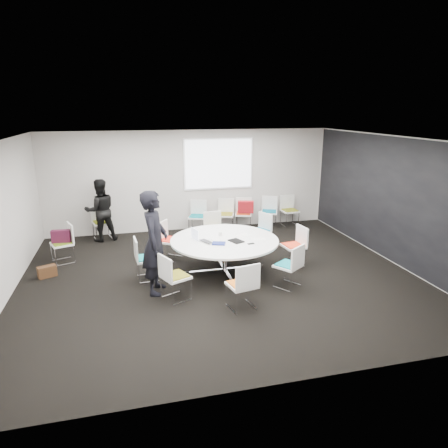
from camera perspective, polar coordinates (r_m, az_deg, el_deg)
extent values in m
cube|color=black|center=(8.42, -0.68, -7.52)|extent=(8.00, 7.00, 0.04)
cube|color=white|center=(7.72, -0.75, 12.14)|extent=(8.00, 7.00, 0.04)
cube|color=#B6B1AC|center=(11.33, -4.78, 6.19)|extent=(8.00, 0.04, 2.80)
cube|color=#B6B1AC|center=(4.78, 9.04, -8.42)|extent=(8.00, 0.04, 2.80)
cube|color=#B6B1AC|center=(9.67, 23.22, 3.15)|extent=(0.04, 7.00, 2.80)
cube|color=black|center=(9.65, 23.07, 3.14)|extent=(0.01, 6.94, 2.74)
cube|color=silver|center=(8.60, 0.06, -6.56)|extent=(0.90, 0.90, 0.08)
cylinder|color=silver|center=(8.48, 0.06, -4.54)|extent=(0.10, 0.10, 0.65)
cylinder|color=white|center=(8.36, 0.06, -2.33)|extent=(2.26, 2.26, 0.04)
cube|color=white|center=(11.36, -0.76, 8.56)|extent=(1.90, 0.03, 1.35)
cube|color=silver|center=(9.01, 9.79, -4.54)|extent=(0.47, 0.47, 0.42)
cube|color=white|center=(8.93, 9.86, -3.16)|extent=(0.50, 0.51, 0.04)
cube|color=red|center=(8.92, 9.87, -2.98)|extent=(0.43, 0.45, 0.03)
cube|color=white|center=(8.97, 11.08, -1.60)|extent=(0.10, 0.46, 0.42)
cube|color=silver|center=(9.94, 5.02, -2.36)|extent=(0.56, 0.56, 0.42)
cube|color=white|center=(9.87, 5.05, -1.10)|extent=(0.60, 0.60, 0.04)
cube|color=#075B7B|center=(9.86, 5.05, -0.93)|extent=(0.52, 0.52, 0.03)
cube|color=white|center=(9.94, 5.95, 0.40)|extent=(0.23, 0.43, 0.42)
cube|color=silver|center=(9.99, -1.32, -2.20)|extent=(0.45, 0.45, 0.42)
cube|color=white|center=(9.92, -1.32, -0.94)|extent=(0.50, 0.48, 0.04)
cube|color=#716516|center=(9.91, -1.33, -0.77)|extent=(0.43, 0.41, 0.03)
cube|color=white|center=(10.05, -1.69, 0.65)|extent=(0.46, 0.07, 0.42)
cube|color=silver|center=(9.33, -7.59, -3.72)|extent=(0.59, 0.59, 0.42)
cube|color=white|center=(9.25, -7.65, -2.38)|extent=(0.63, 0.63, 0.04)
cube|color=red|center=(9.24, -7.65, -2.21)|extent=(0.54, 0.55, 0.03)
cube|color=white|center=(9.28, -8.82, -0.87)|extent=(0.30, 0.39, 0.42)
cube|color=silver|center=(8.33, -10.85, -6.37)|extent=(0.45, 0.45, 0.42)
cube|color=white|center=(8.25, -10.93, -4.90)|extent=(0.48, 0.50, 0.04)
cube|color=#0B797D|center=(8.24, -10.94, -4.70)|extent=(0.41, 0.43, 0.03)
cube|color=white|center=(8.15, -12.48, -3.53)|extent=(0.07, 0.46, 0.42)
cube|color=silver|center=(7.42, -6.86, -9.12)|extent=(0.56, 0.56, 0.42)
cube|color=white|center=(7.33, -6.92, -7.49)|extent=(0.59, 0.60, 0.04)
cube|color=olive|center=(7.31, -6.93, -7.28)|extent=(0.51, 0.52, 0.03)
cube|color=white|center=(7.14, -8.43, -6.20)|extent=(0.22, 0.43, 0.42)
cube|color=silver|center=(7.06, 2.54, -10.39)|extent=(0.50, 0.50, 0.42)
cube|color=white|center=(6.96, 2.56, -8.70)|extent=(0.54, 0.53, 0.04)
cube|color=#D56315|center=(6.95, 2.56, -8.48)|extent=(0.47, 0.45, 0.03)
cube|color=white|center=(6.70, 3.44, -7.59)|extent=(0.46, 0.13, 0.42)
cube|color=silver|center=(7.95, 9.04, -7.43)|extent=(0.59, 0.59, 0.42)
cube|color=white|center=(7.86, 9.12, -5.90)|extent=(0.63, 0.63, 0.04)
cube|color=#0C7784|center=(7.85, 9.13, -5.69)|extent=(0.55, 0.54, 0.03)
cube|color=white|center=(7.68, 10.53, -4.67)|extent=(0.39, 0.30, 0.42)
cube|color=silver|center=(11.23, -3.82, -0.12)|extent=(0.55, 0.55, 0.42)
cube|color=white|center=(11.17, -3.84, 1.01)|extent=(0.59, 0.58, 0.04)
cube|color=#076B75|center=(11.16, -3.85, 1.16)|extent=(0.51, 0.50, 0.03)
cube|color=white|center=(11.31, -3.65, 2.41)|extent=(0.44, 0.21, 0.42)
cube|color=silver|center=(11.42, 0.22, 0.19)|extent=(0.53, 0.53, 0.42)
cube|color=white|center=(11.36, 0.22, 1.31)|extent=(0.58, 0.56, 0.04)
cube|color=olive|center=(11.35, 0.22, 1.45)|extent=(0.50, 0.49, 0.03)
cube|color=white|center=(11.51, 0.30, 2.68)|extent=(0.45, 0.18, 0.42)
cube|color=silver|center=(11.52, 2.78, 0.32)|extent=(0.53, 0.53, 0.42)
cube|color=white|center=(11.46, 2.80, 1.43)|extent=(0.57, 0.56, 0.04)
cube|color=#E04015|center=(11.46, 2.80, 1.57)|extent=(0.50, 0.48, 0.03)
cube|color=white|center=(11.61, 2.84, 2.79)|extent=(0.45, 0.18, 0.42)
cube|color=silver|center=(11.79, 6.43, 0.60)|extent=(0.55, 0.55, 0.42)
cube|color=white|center=(11.73, 6.46, 1.68)|extent=(0.59, 0.58, 0.04)
cube|color=#096988|center=(11.72, 6.47, 1.82)|extent=(0.51, 0.50, 0.03)
cube|color=white|center=(11.88, 6.53, 3.01)|extent=(0.44, 0.21, 0.42)
cube|color=silver|center=(12.01, 9.33, 0.78)|extent=(0.44, 0.44, 0.42)
cube|color=white|center=(11.95, 9.38, 1.84)|extent=(0.48, 0.46, 0.04)
cube|color=olive|center=(11.94, 9.38, 1.98)|extent=(0.42, 0.40, 0.03)
cube|color=white|center=(12.08, 8.99, 3.14)|extent=(0.46, 0.06, 0.42)
cube|color=silver|center=(9.75, -22.01, -3.92)|extent=(0.54, 0.54, 0.42)
cube|color=white|center=(9.68, -22.15, -2.64)|extent=(0.57, 0.59, 0.04)
cube|color=#5D7317|center=(9.67, -22.17, -2.47)|extent=(0.50, 0.51, 0.03)
cube|color=white|center=(9.65, -21.09, -1.13)|extent=(0.20, 0.44, 0.42)
cube|color=silver|center=(11.14, -16.95, -0.96)|extent=(0.52, 0.52, 0.42)
cube|color=white|center=(11.08, -17.04, 0.18)|extent=(0.56, 0.55, 0.04)
cube|color=olive|center=(11.07, -17.06, 0.33)|extent=(0.49, 0.47, 0.03)
cube|color=white|center=(11.22, -17.37, 1.57)|extent=(0.45, 0.16, 0.42)
imported|color=black|center=(7.49, -9.85, -2.64)|extent=(0.63, 0.81, 1.96)
imported|color=black|center=(10.84, -17.25, 1.88)|extent=(0.92, 0.79, 1.64)
imported|color=#333338|center=(8.21, -2.30, -2.46)|extent=(0.33, 0.39, 0.03)
cube|color=silver|center=(8.29, -4.22, -1.45)|extent=(0.10, 0.29, 0.22)
cube|color=black|center=(8.22, 1.75, -2.44)|extent=(0.32, 0.36, 0.02)
cube|color=navy|center=(8.07, -0.75, -2.78)|extent=(0.31, 0.27, 0.03)
cube|color=white|center=(8.64, 2.83, -1.58)|extent=(0.36, 0.33, 0.00)
cube|color=white|center=(8.38, 4.92, -2.18)|extent=(0.34, 0.27, 0.00)
cylinder|color=white|center=(8.56, -0.53, -1.42)|extent=(0.08, 0.08, 0.09)
cube|color=black|center=(8.10, 3.86, -2.82)|extent=(0.15, 0.09, 0.01)
cube|color=#461229|center=(9.62, -22.26, -1.62)|extent=(0.41, 0.17, 0.28)
cube|color=#432815|center=(9.08, -23.95, -6.22)|extent=(0.39, 0.30, 0.24)
cube|color=#AC151D|center=(11.20, 3.12, 2.44)|extent=(0.47, 0.28, 0.36)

